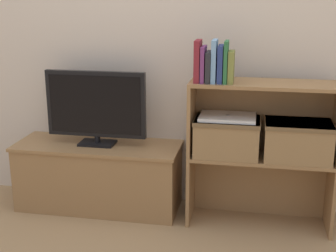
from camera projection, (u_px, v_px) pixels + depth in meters
ground_plane at (163, 225)px, 2.81m from camera, size 16.00×16.00×0.00m
wall_back at (176, 17)px, 2.85m from camera, size 10.00×0.05×2.40m
tv_stand at (99, 176)px, 3.00m from camera, size 1.04×0.39×0.43m
tv at (96, 106)px, 2.87m from camera, size 0.63×0.14×0.46m
bookshelf_lower_tier at (259, 177)px, 2.82m from camera, size 0.84×0.29×0.43m
bookshelf_upper_tier at (263, 108)px, 2.70m from camera, size 0.84×0.29×0.43m
book_maroon at (198, 61)px, 2.60m from camera, size 0.03×0.14×0.23m
book_plum at (203, 64)px, 2.60m from camera, size 0.02×0.15×0.20m
book_charcoal at (209, 67)px, 2.59m from camera, size 0.03×0.15×0.17m
book_skyblue at (214, 61)px, 2.58m from camera, size 0.03×0.14×0.23m
book_navy at (221, 64)px, 2.58m from camera, size 0.03×0.14×0.21m
book_forest at (226, 62)px, 2.57m from camera, size 0.02×0.14×0.23m
book_olive at (231, 67)px, 2.57m from camera, size 0.03×0.13×0.18m
storage_basket_left at (227, 135)px, 2.72m from camera, size 0.38×0.26×0.22m
storage_basket_right at (298, 139)px, 2.64m from camera, size 0.38×0.26×0.22m
laptop at (228, 117)px, 2.69m from camera, size 0.32×0.22×0.02m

